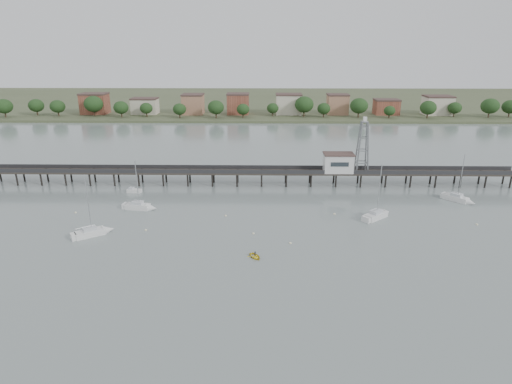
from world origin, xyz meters
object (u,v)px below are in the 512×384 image
(sailboat_b, at_px, (142,207))
(sailboat_c, at_px, (379,214))
(yellow_dinghy, at_px, (255,257))
(sailboat_e, at_px, (461,200))
(pier, at_px, (249,172))
(white_tender, at_px, (134,191))
(sailboat_a, at_px, (96,232))
(lattice_tower, at_px, (363,147))

(sailboat_b, bearing_deg, sailboat_c, 4.49)
(yellow_dinghy, bearing_deg, sailboat_e, -2.69)
(pier, xyz_separation_m, white_tender, (-31.21, -7.26, -3.33))
(pier, distance_m, white_tender, 32.22)
(white_tender, bearing_deg, sailboat_a, -80.56)
(pier, relative_size, sailboat_c, 10.96)
(sailboat_c, distance_m, white_tender, 64.35)
(sailboat_c, bearing_deg, pier, 103.04)
(yellow_dinghy, bearing_deg, sailboat_a, 130.55)
(white_tender, bearing_deg, sailboat_b, -55.86)
(lattice_tower, height_order, yellow_dinghy, lattice_tower)
(lattice_tower, bearing_deg, sailboat_b, -160.86)
(pier, bearing_deg, sailboat_a, -132.33)
(white_tender, bearing_deg, pier, 22.95)
(white_tender, relative_size, yellow_dinghy, 1.34)
(sailboat_b, relative_size, white_tender, 3.16)
(sailboat_a, distance_m, yellow_dinghy, 35.17)
(sailboat_c, bearing_deg, white_tender, 125.68)
(sailboat_b, relative_size, yellow_dinghy, 4.24)
(pier, xyz_separation_m, sailboat_b, (-25.56, -19.80, -3.15))
(lattice_tower, distance_m, sailboat_c, 26.01)
(lattice_tower, height_order, sailboat_a, lattice_tower)
(pier, height_order, yellow_dinghy, pier)
(sailboat_a, relative_size, yellow_dinghy, 4.32)
(lattice_tower, relative_size, sailboat_b, 1.20)
(sailboat_e, height_order, yellow_dinghy, sailboat_e)
(pier, distance_m, sailboat_b, 32.48)
(sailboat_b, height_order, sailboat_e, sailboat_e)
(pier, bearing_deg, sailboat_c, -37.54)
(lattice_tower, height_order, sailboat_b, lattice_tower)
(yellow_dinghy, bearing_deg, lattice_tower, 23.28)
(lattice_tower, relative_size, sailboat_e, 1.19)
(pier, bearing_deg, lattice_tower, 0.00)
(pier, bearing_deg, sailboat_e, -13.84)
(lattice_tower, height_order, white_tender, lattice_tower)
(lattice_tower, bearing_deg, white_tender, -173.40)
(sailboat_b, bearing_deg, sailboat_a, -103.21)
(sailboat_b, height_order, sailboat_a, sailboat_a)
(pier, xyz_separation_m, sailboat_c, (30.98, -23.80, -3.15))
(lattice_tower, xyz_separation_m, sailboat_e, (22.88, -13.40, -10.46))
(sailboat_a, height_order, white_tender, sailboat_a)
(sailboat_e, bearing_deg, pier, -145.62)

